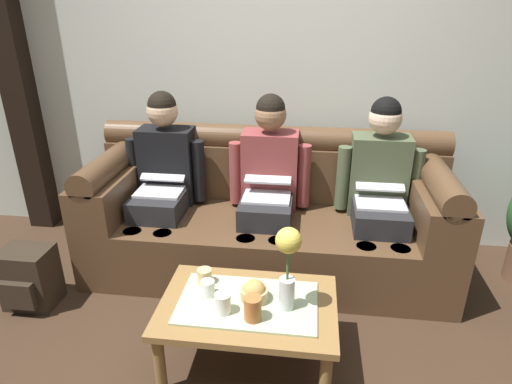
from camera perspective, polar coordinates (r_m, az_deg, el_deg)
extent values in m
cube|color=silver|center=(3.29, 2.78, 18.02)|extent=(6.00, 0.12, 2.90)
cube|color=black|center=(3.87, -29.21, 16.06)|extent=(0.20, 0.20, 2.90)
cube|color=#513823|center=(3.10, 1.39, -6.60)|extent=(2.44, 0.88, 0.42)
cube|color=#513823|center=(3.22, 2.09, 2.68)|extent=(2.44, 0.22, 0.40)
cylinder|color=#513823|center=(3.14, 2.15, 7.01)|extent=(2.44, 0.18, 0.18)
cube|color=#513823|center=(3.22, -17.97, 0.35)|extent=(0.28, 0.88, 0.28)
cylinder|color=#513823|center=(3.16, -18.39, 3.43)|extent=(0.18, 0.88, 0.18)
cube|color=#513823|center=(3.04, 22.13, -1.72)|extent=(0.28, 0.88, 0.28)
cylinder|color=#513823|center=(2.97, 22.67, 1.51)|extent=(0.18, 0.88, 0.18)
cube|color=#232326|center=(3.07, -12.44, -1.52)|extent=(0.34, 0.40, 0.15)
cylinder|color=#232326|center=(3.03, -15.37, -8.38)|extent=(0.12, 0.12, 0.42)
cylinder|color=#232326|center=(2.96, -11.74, -8.77)|extent=(0.12, 0.12, 0.42)
cube|color=black|center=(3.21, -11.37, 3.44)|extent=(0.38, 0.22, 0.54)
cylinder|color=black|center=(3.26, -15.48, 3.00)|extent=(0.09, 0.09, 0.44)
cylinder|color=black|center=(3.11, -7.44, 2.69)|extent=(0.09, 0.09, 0.44)
sphere|color=tan|center=(3.08, -12.07, 10.23)|extent=(0.21, 0.21, 0.21)
sphere|color=black|center=(3.07, -12.14, 10.96)|extent=(0.19, 0.19, 0.19)
cube|color=silver|center=(3.05, -12.45, 0.04)|extent=(0.31, 0.22, 0.02)
cube|color=silver|center=(3.15, -11.70, 2.88)|extent=(0.31, 0.20, 0.11)
cube|color=black|center=(3.15, -11.75, 2.74)|extent=(0.27, 0.17, 0.09)
cube|color=#232326|center=(2.91, 1.32, -2.35)|extent=(0.34, 0.40, 0.15)
cylinder|color=#232326|center=(2.84, -1.33, -9.70)|extent=(0.12, 0.12, 0.42)
cylinder|color=#232326|center=(2.82, 2.75, -9.98)|extent=(0.12, 0.12, 0.42)
cube|color=brown|center=(3.06, 1.84, 2.90)|extent=(0.38, 0.22, 0.54)
cylinder|color=brown|center=(3.06, -2.63, 2.49)|extent=(0.09, 0.09, 0.44)
cylinder|color=brown|center=(3.01, 6.21, 2.06)|extent=(0.09, 0.09, 0.44)
sphere|color=#936B4C|center=(2.92, 1.90, 10.03)|extent=(0.21, 0.21, 0.21)
sphere|color=black|center=(2.91, 1.91, 10.79)|extent=(0.19, 0.19, 0.19)
cube|color=silver|center=(2.90, 1.38, -0.70)|extent=(0.31, 0.22, 0.02)
cube|color=silver|center=(2.98, 1.67, 2.28)|extent=(0.31, 0.21, 0.06)
cube|color=black|center=(2.97, 1.65, 2.18)|extent=(0.27, 0.18, 0.05)
cube|color=#232326|center=(2.94, 15.73, -3.06)|extent=(0.34, 0.40, 0.15)
cylinder|color=#232326|center=(2.84, 13.73, -10.47)|extent=(0.12, 0.12, 0.42)
cylinder|color=#232326|center=(2.88, 17.75, -10.56)|extent=(0.12, 0.12, 0.42)
cube|color=#475138|center=(3.08, 15.57, 2.18)|extent=(0.38, 0.22, 0.54)
cylinder|color=#475138|center=(3.02, 11.22, 1.80)|extent=(0.09, 0.09, 0.44)
cylinder|color=#475138|center=(3.10, 19.92, 1.31)|extent=(0.09, 0.09, 0.44)
sphere|color=beige|center=(2.95, 16.46, 9.20)|extent=(0.21, 0.21, 0.21)
sphere|color=black|center=(2.94, 16.55, 9.95)|extent=(0.19, 0.19, 0.19)
cube|color=silver|center=(2.92, 15.86, -1.43)|extent=(0.31, 0.22, 0.02)
cube|color=silver|center=(3.02, 15.72, 1.57)|extent=(0.31, 0.20, 0.09)
cube|color=black|center=(3.01, 15.74, 1.44)|extent=(0.27, 0.17, 0.07)
cube|color=olive|center=(2.27, -1.06, -14.64)|extent=(0.88, 0.59, 0.04)
cube|color=#B2C69E|center=(2.25, -1.07, -14.17)|extent=(0.69, 0.41, 0.01)
cylinder|color=olive|center=(2.30, -12.39, -21.10)|extent=(0.06, 0.06, 0.35)
cylinder|color=olive|center=(2.21, 8.97, -23.17)|extent=(0.06, 0.06, 0.35)
cylinder|color=olive|center=(2.65, -8.89, -13.80)|extent=(0.06, 0.06, 0.35)
cylinder|color=olive|center=(2.57, 8.79, -15.17)|extent=(0.06, 0.06, 0.35)
cylinder|color=silver|center=(2.17, 4.02, -12.99)|extent=(0.08, 0.08, 0.16)
cylinder|color=#3D7538|center=(2.08, 4.15, -9.33)|extent=(0.01, 0.01, 0.17)
sphere|color=#E5CC4C|center=(2.01, 4.25, -6.30)|extent=(0.12, 0.12, 0.12)
cylinder|color=tan|center=(2.25, -0.22, -13.13)|extent=(0.14, 0.14, 0.06)
sphere|color=tan|center=(2.24, -0.22, -12.69)|extent=(0.11, 0.11, 0.11)
cylinder|color=white|center=(2.28, -6.27, -12.32)|extent=(0.07, 0.07, 0.08)
cylinder|color=#DBB77A|center=(2.37, -6.70, -10.80)|extent=(0.08, 0.08, 0.08)
cylinder|color=white|center=(2.16, -4.35, -14.22)|extent=(0.08, 0.08, 0.10)
cylinder|color=#B26633|center=(2.11, -0.42, -14.90)|extent=(0.08, 0.08, 0.12)
cube|color=#2D2319|center=(3.12, -27.32, -9.78)|extent=(0.30, 0.23, 0.39)
cube|color=#2D2319|center=(3.05, -28.57, -11.72)|extent=(0.21, 0.05, 0.17)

